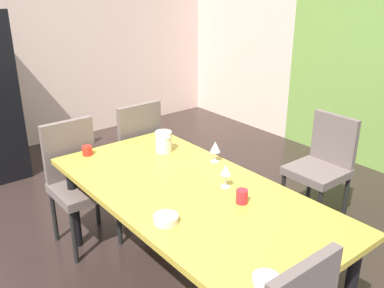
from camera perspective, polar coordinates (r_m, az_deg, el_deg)
name	(u,v)px	position (r m, az deg, el deg)	size (l,w,h in m)	color
ground_plane	(146,236)	(3.70, -6.10, -12.12)	(5.44, 5.61, 0.02)	black
back_panel_interior	(240,30)	(6.22, 6.48, 14.86)	(1.94, 0.10, 2.63)	beige
left_interior_panel	(19,40)	(5.58, -22.11, 12.68)	(0.10, 5.61, 2.63)	beige
dining_table	(191,200)	(2.80, -0.19, -7.52)	(2.09, 1.02, 0.75)	gold
chair_head_far	(323,162)	(3.82, 17.07, -2.37)	(0.44, 0.45, 0.95)	#62544E
chair_left_far	(148,156)	(3.76, -5.86, -1.56)	(0.45, 0.44, 1.00)	#62544E
chair_left_near	(78,177)	(3.49, -14.97, -4.26)	(0.45, 0.44, 0.99)	#62544E
wine_glass_east	(226,171)	(2.76, 4.53, -3.61)	(0.07, 0.07, 0.16)	silver
wine_glass_left	(215,147)	(3.13, 3.11, -0.45)	(0.08, 0.08, 0.16)	silver
serving_bowl_front	(166,219)	(2.42, -3.52, -9.96)	(0.14, 0.14, 0.04)	beige
serving_bowl_west	(266,280)	(2.04, 9.84, -17.42)	(0.12, 0.12, 0.04)	white
cup_near_window	(87,151)	(3.36, -13.79, -0.87)	(0.08, 0.08, 0.07)	red
cup_near_shelf	(242,196)	(2.62, 6.67, -6.96)	(0.07, 0.07, 0.09)	red
pitcher_right	(164,141)	(3.32, -3.80, 0.34)	(0.14, 0.13, 0.17)	beige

